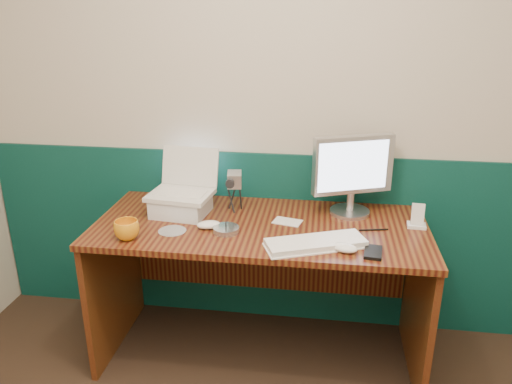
# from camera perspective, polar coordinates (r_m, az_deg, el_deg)

# --- Properties ---
(back_wall) EXTENTS (3.50, 0.04, 2.50)m
(back_wall) POSITION_cam_1_polar(r_m,az_deg,el_deg) (2.60, 4.95, 9.62)
(back_wall) COLOR #BDB2A0
(back_wall) RESTS_ON ground
(wainscot) EXTENTS (3.48, 0.02, 1.00)m
(wainscot) POSITION_cam_1_polar(r_m,az_deg,el_deg) (2.83, 4.47, -5.53)
(wainscot) COLOR #08362F
(wainscot) RESTS_ON ground
(desk) EXTENTS (1.60, 0.70, 0.75)m
(desk) POSITION_cam_1_polar(r_m,az_deg,el_deg) (2.59, 0.47, -11.28)
(desk) COLOR #390F0A
(desk) RESTS_ON ground
(laptop_riser) EXTENTS (0.29, 0.25, 0.09)m
(laptop_riser) POSITION_cam_1_polar(r_m,az_deg,el_deg) (2.54, -8.56, -1.53)
(laptop_riser) COLOR silver
(laptop_riser) RESTS_ON desk
(laptop) EXTENTS (0.33, 0.27, 0.25)m
(laptop) POSITION_cam_1_polar(r_m,az_deg,el_deg) (2.48, -8.77, 2.15)
(laptop) COLOR silver
(laptop) RESTS_ON laptop_riser
(monitor) EXTENTS (0.42, 0.26, 0.41)m
(monitor) POSITION_cam_1_polar(r_m,az_deg,el_deg) (2.51, 10.93, 1.87)
(monitor) COLOR silver
(monitor) RESTS_ON desk
(keyboard) EXTENTS (0.46, 0.30, 0.03)m
(keyboard) POSITION_cam_1_polar(r_m,az_deg,el_deg) (2.20, 6.83, -5.90)
(keyboard) COLOR white
(keyboard) RESTS_ON desk
(mouse_right) EXTENTS (0.13, 0.10, 0.04)m
(mouse_right) POSITION_cam_1_polar(r_m,az_deg,el_deg) (2.17, 10.09, -6.29)
(mouse_right) COLOR white
(mouse_right) RESTS_ON desk
(mouse_left) EXTENTS (0.13, 0.10, 0.04)m
(mouse_left) POSITION_cam_1_polar(r_m,az_deg,el_deg) (2.37, -5.41, -3.74)
(mouse_left) COLOR white
(mouse_left) RESTS_ON desk
(mug) EXTENTS (0.12, 0.12, 0.09)m
(mug) POSITION_cam_1_polar(r_m,az_deg,el_deg) (2.32, -14.56, -4.20)
(mug) COLOR orange
(mug) RESTS_ON desk
(camcorder) EXTENTS (0.10, 0.13, 0.18)m
(camcorder) POSITION_cam_1_polar(r_m,az_deg,el_deg) (2.54, -2.45, -0.19)
(camcorder) COLOR silver
(camcorder) RESTS_ON desk
(cd_spindle) EXTENTS (0.12, 0.12, 0.03)m
(cd_spindle) POSITION_cam_1_polar(r_m,az_deg,el_deg) (2.33, -3.45, -4.30)
(cd_spindle) COLOR #AEB7BE
(cd_spindle) RESTS_ON desk
(cd_loose_a) EXTENTS (0.13, 0.13, 0.00)m
(cd_loose_a) POSITION_cam_1_polar(r_m,az_deg,el_deg) (2.37, -9.55, -4.40)
(cd_loose_a) COLOR silver
(cd_loose_a) RESTS_ON desk
(pen) EXTENTS (0.14, 0.04, 0.01)m
(pen) POSITION_cam_1_polar(r_m,az_deg,el_deg) (2.40, 13.30, -4.22)
(pen) COLOR black
(pen) RESTS_ON desk
(papers) EXTENTS (0.15, 0.12, 0.00)m
(papers) POSITION_cam_1_polar(r_m,az_deg,el_deg) (2.44, 3.61, -3.41)
(papers) COLOR silver
(papers) RESTS_ON desk
(dock) EXTENTS (0.09, 0.07, 0.02)m
(dock) POSITION_cam_1_polar(r_m,az_deg,el_deg) (2.49, 17.86, -3.66)
(dock) COLOR white
(dock) RESTS_ON desk
(music_player) EXTENTS (0.06, 0.03, 0.10)m
(music_player) POSITION_cam_1_polar(r_m,az_deg,el_deg) (2.47, 18.01, -2.41)
(music_player) COLOR silver
(music_player) RESTS_ON dock
(pda) EXTENTS (0.09, 0.13, 0.01)m
(pda) POSITION_cam_1_polar(r_m,az_deg,el_deg) (2.18, 13.24, -6.73)
(pda) COLOR black
(pda) RESTS_ON desk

